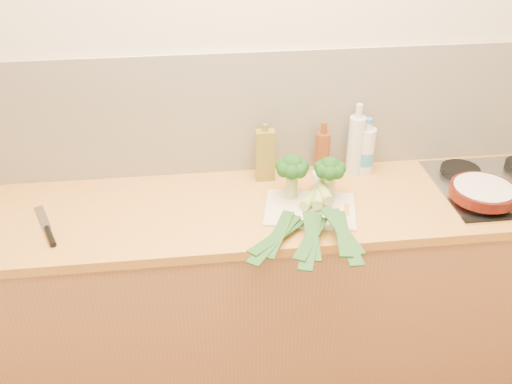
% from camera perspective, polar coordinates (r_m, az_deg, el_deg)
% --- Properties ---
extents(room_shell, '(3.50, 3.50, 3.50)m').
position_cam_1_polar(room_shell, '(2.45, 0.35, 7.87)').
color(room_shell, beige).
rests_on(room_shell, ground).
extents(counter, '(3.20, 0.62, 0.90)m').
position_cam_1_polar(counter, '(2.60, 1.11, -9.46)').
color(counter, '#AD7548').
rests_on(counter, ground).
extents(gas_hob, '(0.58, 0.50, 0.04)m').
position_cam_1_polar(gas_hob, '(2.64, 23.72, 0.64)').
color(gas_hob, silver).
rests_on(gas_hob, counter).
extents(chopping_board, '(0.41, 0.33, 0.01)m').
position_cam_1_polar(chopping_board, '(2.29, 5.42, -1.74)').
color(chopping_board, silver).
rests_on(chopping_board, counter).
extents(broccoli_left, '(0.14, 0.14, 0.19)m').
position_cam_1_polar(broccoli_left, '(2.29, 3.63, 2.37)').
color(broccoli_left, '#9AB167').
rests_on(broccoli_left, chopping_board).
extents(broccoli_right, '(0.13, 0.13, 0.19)m').
position_cam_1_polar(broccoli_right, '(2.29, 7.39, 2.15)').
color(broccoli_right, '#9AB167').
rests_on(broccoli_right, chopping_board).
extents(leek_front, '(0.44, 0.58, 0.04)m').
position_cam_1_polar(leek_front, '(2.26, 4.83, -1.40)').
color(leek_front, white).
rests_on(leek_front, chopping_board).
extents(leek_mid, '(0.24, 0.61, 0.04)m').
position_cam_1_polar(leek_mid, '(2.21, 6.09, -1.67)').
color(leek_mid, white).
rests_on(leek_mid, chopping_board).
extents(leek_back, '(0.10, 0.62, 0.04)m').
position_cam_1_polar(leek_back, '(2.21, 7.40, -1.23)').
color(leek_back, white).
rests_on(leek_back, chopping_board).
extents(chefs_knife, '(0.14, 0.30, 0.02)m').
position_cam_1_polar(chefs_knife, '(2.29, -20.07, -3.74)').
color(chefs_knife, silver).
rests_on(chefs_knife, counter).
extents(skillet, '(0.38, 0.26, 0.05)m').
position_cam_1_polar(skillet, '(2.46, 21.80, 0.06)').
color(skillet, '#440F0B').
rests_on(skillet, gas_hob).
extents(oil_tin, '(0.08, 0.05, 0.26)m').
position_cam_1_polar(oil_tin, '(2.44, 0.91, 3.74)').
color(oil_tin, olive).
rests_on(oil_tin, counter).
extents(glass_bottle, '(0.07, 0.07, 0.33)m').
position_cam_1_polar(glass_bottle, '(2.51, 9.93, 4.70)').
color(glass_bottle, silver).
rests_on(glass_bottle, counter).
extents(amber_bottle, '(0.06, 0.06, 0.24)m').
position_cam_1_polar(amber_bottle, '(2.51, 6.63, 3.99)').
color(amber_bottle, brown).
rests_on(amber_bottle, counter).
extents(water_bottle, '(0.08, 0.08, 0.24)m').
position_cam_1_polar(water_bottle, '(2.55, 10.89, 3.95)').
color(water_bottle, silver).
rests_on(water_bottle, counter).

